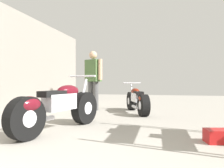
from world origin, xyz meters
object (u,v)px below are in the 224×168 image
motorcycle_maroon_cruiser (58,107)px  motorcycle_black_naked (137,100)px  mechanic_in_blue (93,77)px  red_toolbox (221,136)px

motorcycle_maroon_cruiser → motorcycle_black_naked: bearing=65.5°
motorcycle_maroon_cruiser → mechanic_in_blue: bearing=94.5°
red_toolbox → motorcycle_maroon_cruiser: bearing=175.6°
motorcycle_maroon_cruiser → red_toolbox: size_ratio=4.83×
red_toolbox → motorcycle_black_naked: bearing=118.1°
motorcycle_black_naked → motorcycle_maroon_cruiser: bearing=-114.5°
motorcycle_maroon_cruiser → red_toolbox: motorcycle_maroon_cruiser is taller
motorcycle_maroon_cruiser → mechanic_in_blue: mechanic_in_blue is taller
motorcycle_maroon_cruiser → mechanic_in_blue: (-0.22, 2.85, 0.58)m
motorcycle_black_naked → mechanic_in_blue: size_ratio=0.97×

